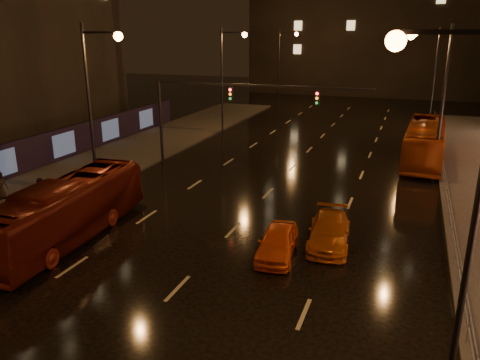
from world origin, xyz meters
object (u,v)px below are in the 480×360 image
at_px(bus_red, 66,211).
at_px(bus_curb, 425,142).
at_px(pedestrian_b, 42,193).
at_px(taxi_near, 277,242).
at_px(pedestrian_c, 0,185).
at_px(taxi_far, 329,231).

bearing_deg(bus_red, bus_curb, 48.67).
bearing_deg(pedestrian_b, bus_red, -127.58).
bearing_deg(pedestrian_b, bus_curb, -51.32).
relative_size(taxi_near, pedestrian_b, 2.28).
relative_size(bus_red, pedestrian_b, 6.12).
relative_size(bus_curb, pedestrian_c, 6.67).
distance_m(bus_red, pedestrian_c, 7.89).
height_order(taxi_far, pedestrian_c, pedestrian_c).
height_order(taxi_near, taxi_far, taxi_near).
bearing_deg(taxi_far, bus_red, -168.84).
bearing_deg(taxi_near, taxi_far, 39.29).
distance_m(taxi_near, taxi_far, 2.77).
height_order(bus_red, bus_curb, bus_curb).
bearing_deg(pedestrian_c, taxi_near, -81.15).
height_order(bus_curb, pedestrian_c, bus_curb).
bearing_deg(pedestrian_c, taxi_far, -74.80).
bearing_deg(taxi_near, pedestrian_b, 169.63).
height_order(bus_curb, taxi_far, bus_curb).
bearing_deg(taxi_far, pedestrian_b, 177.33).
relative_size(bus_red, taxi_far, 2.33).
bearing_deg(pedestrian_c, bus_red, -99.13).
xyz_separation_m(taxi_near, pedestrian_c, (-17.17, 1.21, 0.33)).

